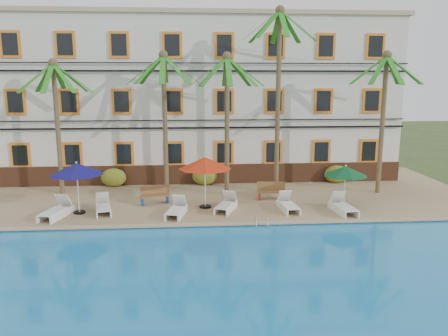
{
  "coord_description": "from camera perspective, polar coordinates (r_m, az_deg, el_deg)",
  "views": [
    {
      "loc": [
        -0.44,
        -19.1,
        6.42
      ],
      "look_at": [
        1.19,
        3.0,
        2.0
      ],
      "focal_mm": 35.0,
      "sensor_mm": 36.0,
      "label": 1
    }
  ],
  "objects": [
    {
      "name": "lounger_e",
      "position": [
        21.46,
        8.35,
        -4.75
      ],
      "size": [
        0.83,
        1.94,
        0.89
      ],
      "color": "white",
      "rests_on": "pool_deck"
    },
    {
      "name": "lounger_c",
      "position": [
        20.56,
        -6.23,
        -5.41
      ],
      "size": [
        1.04,
        1.98,
        0.89
      ],
      "color": "white",
      "rests_on": "pool_deck"
    },
    {
      "name": "lounger_a",
      "position": [
        21.65,
        -21.04,
        -5.2
      ],
      "size": [
        1.22,
        2.14,
        0.96
      ],
      "color": "white",
      "rests_on": "pool_deck"
    },
    {
      "name": "hotel_building",
      "position": [
        29.11,
        -3.4,
        9.2
      ],
      "size": [
        25.4,
        6.44,
        10.22
      ],
      "color": "silver",
      "rests_on": "pool_deck"
    },
    {
      "name": "shrub_left",
      "position": [
        26.72,
        -14.22,
        -1.21
      ],
      "size": [
        1.5,
        0.9,
        1.1
      ],
      "primitive_type": "ellipsoid",
      "color": "#245217",
      "rests_on": "pool_deck"
    },
    {
      "name": "palm_b",
      "position": [
        24.31,
        -7.78,
        8.4
      ],
      "size": [
        3.97,
        3.97,
        7.8
      ],
      "color": "brown",
      "rests_on": "pool_deck"
    },
    {
      "name": "palm_c",
      "position": [
        23.38,
        0.4,
        8.22
      ],
      "size": [
        3.97,
        3.97,
        7.68
      ],
      "color": "brown",
      "rests_on": "pool_deck"
    },
    {
      "name": "palm_e",
      "position": [
        25.47,
        20.13,
        7.92
      ],
      "size": [
        3.97,
        3.97,
        7.78
      ],
      "color": "brown",
      "rests_on": "pool_deck"
    },
    {
      "name": "pool_ladder",
      "position": [
        19.35,
        4.88,
        -7.35
      ],
      "size": [
        0.54,
        0.74,
        0.74
      ],
      "color": "silver",
      "rests_on": "ground"
    },
    {
      "name": "ground",
      "position": [
        20.16,
        -2.78,
        -7.31
      ],
      "size": [
        100.0,
        100.0,
        0.0
      ],
      "primitive_type": "plane",
      "color": "#384C23",
      "rests_on": "ground"
    },
    {
      "name": "umbrella_green",
      "position": [
        22.16,
        15.6,
        -0.42
      ],
      "size": [
        2.15,
        2.15,
        2.16
      ],
      "color": "black",
      "rests_on": "pool_deck"
    },
    {
      "name": "bench_right",
      "position": [
        23.29,
        6.23,
        -2.96
      ],
      "size": [
        1.54,
        0.62,
        0.93
      ],
      "color": "olive",
      "rests_on": "pool_deck"
    },
    {
      "name": "umbrella_red",
      "position": [
        21.3,
        -2.51,
        0.63
      ],
      "size": [
        2.62,
        2.62,
        2.62
      ],
      "color": "black",
      "rests_on": "pool_deck"
    },
    {
      "name": "lounger_b",
      "position": [
        21.66,
        -15.51,
        -4.89
      ],
      "size": [
        1.09,
        1.99,
        0.89
      ],
      "color": "white",
      "rests_on": "pool_deck"
    },
    {
      "name": "lounger_f",
      "position": [
        21.67,
        15.25,
        -4.83
      ],
      "size": [
        0.9,
        2.06,
        0.95
      ],
      "color": "white",
      "rests_on": "pool_deck"
    },
    {
      "name": "pool_coping",
      "position": [
        19.21,
        -2.72,
        -7.37
      ],
      "size": [
        30.0,
        0.35,
        0.06
      ],
      "primitive_type": "cube",
      "color": "tan",
      "rests_on": "pool_deck"
    },
    {
      "name": "lounger_d",
      "position": [
        21.25,
        0.29,
        -4.79
      ],
      "size": [
        1.3,
        1.99,
        0.89
      ],
      "color": "white",
      "rests_on": "pool_deck"
    },
    {
      "name": "bench_left",
      "position": [
        22.61,
        -9.06,
        -3.47
      ],
      "size": [
        1.57,
        0.87,
        0.93
      ],
      "color": "olive",
      "rests_on": "pool_deck"
    },
    {
      "name": "shrub_mid",
      "position": [
        26.32,
        -2.53,
        -1.06
      ],
      "size": [
        1.5,
        0.9,
        1.1
      ],
      "primitive_type": "ellipsoid",
      "color": "#245217",
      "rests_on": "pool_deck"
    },
    {
      "name": "palm_a",
      "position": [
        25.45,
        -21.07,
        7.31
      ],
      "size": [
        3.97,
        3.97,
        7.36
      ],
      "color": "brown",
      "rests_on": "pool_deck"
    },
    {
      "name": "umbrella_blue",
      "position": [
        21.49,
        -18.69,
        -0.16
      ],
      "size": [
        2.5,
        2.5,
        2.5
      ],
      "color": "black",
      "rests_on": "pool_deck"
    },
    {
      "name": "pool_deck",
      "position": [
        24.91,
        -3.09,
        -3.37
      ],
      "size": [
        30.0,
        12.0,
        0.25
      ],
      "primitive_type": "cube",
      "color": "tan",
      "rests_on": "ground"
    },
    {
      "name": "swimming_pool",
      "position": [
        13.66,
        -1.99,
        -16.28
      ],
      "size": [
        26.0,
        12.0,
        0.2
      ],
      "primitive_type": "cube",
      "color": "#1A81C8",
      "rests_on": "ground"
    },
    {
      "name": "shrub_right",
      "position": [
        27.76,
        14.48,
        -0.77
      ],
      "size": [
        1.5,
        0.9,
        1.1
      ],
      "primitive_type": "ellipsoid",
      "color": "#245217",
      "rests_on": "pool_deck"
    },
    {
      "name": "palm_d",
      "position": [
        24.01,
        7.13,
        11.42
      ],
      "size": [
        3.97,
        3.97,
        10.04
      ],
      "color": "brown",
      "rests_on": "pool_deck"
    }
  ]
}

